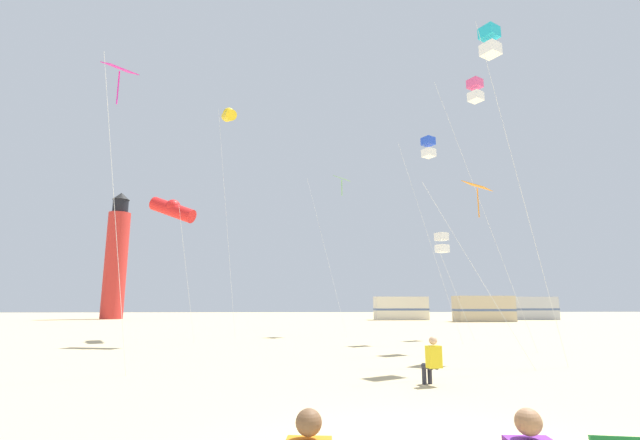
# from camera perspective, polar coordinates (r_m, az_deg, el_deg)

# --- Properties ---
(kite_flyer_standing) EXTENTS (0.43, 0.55, 1.16)m
(kite_flyer_standing) POSITION_cam_1_polar(r_m,az_deg,el_deg) (11.68, 14.06, -16.81)
(kite_flyer_standing) COLOR yellow
(kite_flyer_standing) RESTS_ON ground
(kite_diamond_lime) EXTENTS (2.97, 2.97, 10.52)m
(kite_diamond_lime) POSITION_cam_1_polar(r_m,az_deg,el_deg) (30.35, 2.63, 4.51)
(kite_diamond_lime) COLOR silver
(kite_diamond_lime) RESTS_ON ground
(kite_diamond_orange) EXTENTS (2.84, 2.84, 6.47)m
(kite_diamond_orange) POSITION_cam_1_polar(r_m,az_deg,el_deg) (17.64, 19.34, 3.47)
(kite_diamond_orange) COLOR silver
(kite_diamond_orange) RESTS_ON ground
(kite_box_cyan) EXTENTS (2.25, 1.60, 12.29)m
(kite_box_cyan) POSITION_cam_1_polar(r_m,az_deg,el_deg) (19.34, 20.81, 20.40)
(kite_box_cyan) COLOR silver
(kite_box_cyan) RESTS_ON ground
(kite_tube_scarlet) EXTENTS (2.59, 2.02, 7.35)m
(kite_tube_scarlet) POSITION_cam_1_polar(r_m,az_deg,el_deg) (23.83, -18.22, 1.33)
(kite_tube_scarlet) COLOR silver
(kite_tube_scarlet) RESTS_ON ground
(kite_box_white) EXTENTS (2.09, 1.67, 5.99)m
(kite_box_white) POSITION_cam_1_polar(r_m,az_deg,el_deg) (26.86, 15.25, -2.80)
(kite_box_white) COLOR silver
(kite_box_white) RESTS_ON ground
(kite_diamond_magenta) EXTENTS (1.56, 1.56, 9.40)m
(kite_diamond_magenta) POSITION_cam_1_polar(r_m,az_deg,el_deg) (15.89, -24.17, 16.05)
(kite_diamond_magenta) COLOR silver
(kite_diamond_magenta) RESTS_ON ground
(kite_box_rainbow) EXTENTS (3.15, 2.77, 13.04)m
(kite_box_rainbow) POSITION_cam_1_polar(r_m,az_deg,el_deg) (24.61, 19.15, 15.26)
(kite_box_rainbow) COLOR silver
(kite_box_rainbow) RESTS_ON ground
(kite_box_blue) EXTENTS (2.56, 2.32, 11.24)m
(kite_box_blue) POSITION_cam_1_polar(r_m,az_deg,el_deg) (26.40, 13.62, 8.94)
(kite_box_blue) COLOR silver
(kite_box_blue) RESTS_ON ground
(kite_tube_gold) EXTENTS (1.64, 2.59, 14.73)m
(kite_tube_gold) POSITION_cam_1_polar(r_m,az_deg,el_deg) (30.55, -11.51, 12.92)
(kite_tube_gold) COLOR silver
(kite_tube_gold) RESTS_ON ground
(lighthouse_distant) EXTENTS (2.80, 2.80, 16.80)m
(lighthouse_distant) POSITION_cam_1_polar(r_m,az_deg,el_deg) (65.35, -24.51, -4.48)
(lighthouse_distant) COLOR red
(lighthouse_distant) RESTS_ON ground
(rv_van_cream) EXTENTS (6.46, 2.40, 2.80)m
(rv_van_cream) POSITION_cam_1_polar(r_m,az_deg,el_deg) (56.94, 10.25, -11.00)
(rv_van_cream) COLOR beige
(rv_van_cream) RESTS_ON ground
(rv_van_tan) EXTENTS (6.53, 2.60, 2.80)m
(rv_van_tan) POSITION_cam_1_polar(r_m,az_deg,el_deg) (53.65, 20.10, -10.57)
(rv_van_tan) COLOR #C6B28C
(rv_van_tan) RESTS_ON ground
(rv_van_silver) EXTENTS (6.52, 2.57, 2.80)m
(rv_van_silver) POSITION_cam_1_polar(r_m,az_deg,el_deg) (62.64, 25.08, -10.13)
(rv_van_silver) COLOR #B7BABF
(rv_van_silver) RESTS_ON ground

